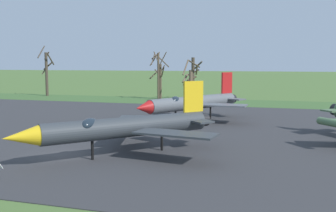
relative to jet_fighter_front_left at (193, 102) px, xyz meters
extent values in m
plane|color=#4C6B33|center=(-5.29, -19.07, -2.27)|extent=(600.00, 600.00, 0.00)
cube|color=#333335|center=(-5.29, -5.61, -2.24)|extent=(89.73, 44.88, 0.05)
cube|color=#3D602E|center=(-5.29, 22.83, -2.24)|extent=(149.73, 12.00, 0.06)
cylinder|color=#565B60|center=(0.11, 0.20, -0.05)|extent=(8.01, 12.41, 1.55)
cone|color=red|center=(-3.66, -6.39, -0.05)|extent=(2.12, 2.25, 1.42)
cylinder|color=black|center=(3.60, 6.29, -0.05)|extent=(1.36, 1.28, 1.08)
ellipsoid|color=#19232D|center=(-1.39, -2.43, 0.38)|extent=(1.02, 1.91, 0.96)
cube|color=#565B60|center=(-2.14, 2.94, -0.17)|extent=(4.92, 5.67, 0.14)
cube|color=#565B60|center=(3.62, -0.36, -0.17)|extent=(5.19, 2.79, 0.14)
cube|color=red|center=(3.11, 5.43, 2.03)|extent=(1.12, 1.77, 2.61)
cube|color=#565B60|center=(1.87, 6.09, 0.07)|extent=(2.61, 2.34, 0.14)
cube|color=#565B60|center=(4.30, 4.69, 0.07)|extent=(2.61, 2.34, 0.14)
cylinder|color=black|center=(-1.35, -2.36, -1.55)|extent=(0.21, 0.21, 1.44)
cylinder|color=black|center=(1.58, 2.76, -1.55)|extent=(0.21, 0.21, 1.44)
cylinder|color=black|center=(-3.93, -7.80, -1.91)|extent=(0.08, 0.08, 0.71)
cube|color=white|center=(-3.93, -7.80, -1.39)|extent=(0.65, 0.35, 0.37)
cylinder|color=#4C6B47|center=(13.70, -11.21, -0.11)|extent=(2.04, 2.36, 0.59)
cube|color=#4C6B47|center=(14.60, -4.82, 0.13)|extent=(2.56, 2.46, 0.15)
cylinder|color=#33383D|center=(-0.65, -17.43, -0.15)|extent=(9.59, 10.56, 1.48)
cone|color=yellow|center=(-5.64, -23.07, -0.15)|extent=(2.51, 2.59, 1.36)
cylinder|color=black|center=(3.79, -12.42, -0.15)|extent=(1.31, 1.29, 1.03)
ellipsoid|color=#19232D|center=(-2.63, -19.66, 0.25)|extent=(0.97, 1.82, 0.91)
cube|color=#33383D|center=(-2.12, -13.74, -0.26)|extent=(3.50, 5.98, 0.14)
cube|color=#33383D|center=(3.20, -18.44, -0.26)|extent=(5.86, 2.88, 0.14)
cube|color=yellow|center=(3.17, -13.12, 1.82)|extent=(1.33, 1.47, 2.48)
cube|color=#33383D|center=(2.27, -12.40, -0.04)|extent=(2.19, 2.17, 0.14)
cube|color=#33383D|center=(4.00, -13.92, -0.04)|extent=(2.19, 2.17, 0.14)
cylinder|color=black|center=(-2.52, -19.54, -1.58)|extent=(0.20, 0.20, 1.38)
cylinder|color=black|center=(1.22, -15.33, -1.58)|extent=(0.20, 0.20, 1.38)
cylinder|color=#42382D|center=(-36.70, 25.85, 2.18)|extent=(0.56, 0.56, 8.89)
cylinder|color=#42382D|center=(-37.26, 26.33, 3.18)|extent=(1.24, 1.38, 2.07)
cylinder|color=#42382D|center=(-36.89, 26.73, 3.88)|extent=(2.00, 0.69, 1.70)
cylinder|color=#42382D|center=(-37.83, 25.89, 6.73)|extent=(0.32, 2.43, 2.60)
cylinder|color=#42382D|center=(-36.80, 26.30, 5.97)|extent=(1.17, 0.50, 1.63)
cylinder|color=#42382D|center=(-35.65, 25.79, 5.32)|extent=(0.39, 2.32, 2.51)
cylinder|color=brown|center=(-12.39, 26.25, 1.02)|extent=(0.45, 0.45, 6.57)
cylinder|color=brown|center=(-13.71, 26.76, 2.41)|extent=(1.28, 2.84, 1.91)
cylinder|color=brown|center=(-12.67, 25.57, 2.72)|extent=(1.55, 0.80, 1.30)
cylinder|color=brown|center=(-12.29, 27.08, 5.08)|extent=(1.82, 0.38, 2.97)
cylinder|color=brown|center=(-12.25, 26.79, 3.21)|extent=(1.25, 0.47, 1.80)
cylinder|color=brown|center=(-11.57, 25.42, 4.76)|extent=(1.89, 1.87, 2.15)
cylinder|color=brown|center=(-12.34, 24.83, 2.02)|extent=(0.40, 0.40, 8.57)
cylinder|color=brown|center=(-13.28, 25.34, 5.18)|extent=(1.26, 2.12, 2.47)
cylinder|color=brown|center=(-13.01, 25.36, 5.84)|extent=(1.29, 1.58, 1.44)
cylinder|color=brown|center=(-12.66, 24.37, 5.71)|extent=(1.14, 0.88, 1.75)
cylinder|color=brown|center=(-13.32, 24.81, 5.31)|extent=(0.18, 2.07, 2.25)
cylinder|color=brown|center=(-11.62, 25.28, 2.89)|extent=(1.17, 1.68, 1.88)
cylinder|color=#42382D|center=(-6.53, 27.85, 1.62)|extent=(0.60, 0.60, 7.79)
cylinder|color=#42382D|center=(-6.11, 26.87, 4.34)|extent=(2.20, 1.16, 1.54)
cylinder|color=#42382D|center=(-6.95, 29.10, 2.63)|extent=(2.69, 1.13, 1.50)
cylinder|color=#42382D|center=(-5.86, 28.81, 3.99)|extent=(2.21, 1.68, 1.75)
cylinder|color=brown|center=(-5.86, 23.33, 0.50)|extent=(0.63, 0.63, 5.54)
cylinder|color=brown|center=(-6.63, 23.83, 1.28)|extent=(1.35, 1.86, 1.55)
cylinder|color=brown|center=(-4.86, 23.65, 3.35)|extent=(0.97, 2.25, 1.95)
cylinder|color=brown|center=(-6.06, 24.27, 1.56)|extent=(2.10, 0.75, 1.39)
cylinder|color=brown|center=(-6.84, 23.55, 3.73)|extent=(0.73, 2.23, 2.79)
cylinder|color=brown|center=(-6.93, 23.46, 1.77)|extent=(0.60, 2.34, 1.53)
camera|label=1|loc=(10.31, -43.64, 4.50)|focal=41.94mm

